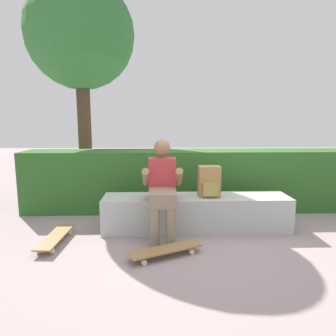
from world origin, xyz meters
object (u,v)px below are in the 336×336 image
at_px(bench_main, 196,213).
at_px(skateboard_beside_bench, 55,237).
at_px(person_skater, 162,185).
at_px(backpack_on_bench, 209,182).
at_px(skateboard_near_person, 166,250).

bearing_deg(bench_main, skateboard_beside_bench, -166.88).
xyz_separation_m(person_skater, backpack_on_bench, (0.61, 0.21, -0.00)).
height_order(skateboard_beside_bench, backpack_on_bench, backpack_on_bench).
relative_size(skateboard_near_person, backpack_on_bench, 2.02).
bearing_deg(backpack_on_bench, person_skater, -160.98).
distance_m(skateboard_near_person, skateboard_beside_bench, 1.36).
height_order(bench_main, backpack_on_bench, backpack_on_bench).
height_order(bench_main, person_skater, person_skater).
height_order(bench_main, skateboard_near_person, bench_main).
distance_m(skateboard_near_person, backpack_on_bench, 1.14).
relative_size(bench_main, person_skater, 2.02).
bearing_deg(bench_main, backpack_on_bench, -3.26).
distance_m(bench_main, person_skater, 0.66).
xyz_separation_m(bench_main, backpack_on_bench, (0.17, -0.01, 0.42)).
bearing_deg(bench_main, skateboard_near_person, -118.07).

